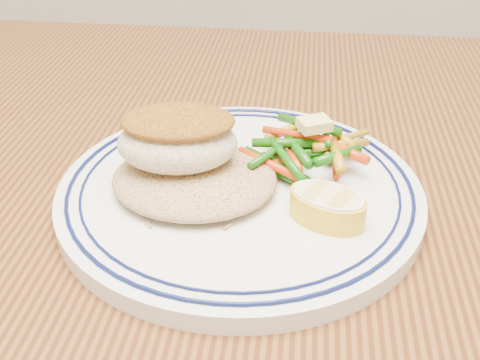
% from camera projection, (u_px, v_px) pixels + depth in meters
% --- Properties ---
extents(dining_table, '(1.50, 0.90, 0.75)m').
position_uv_depth(dining_table, '(245.00, 320.00, 0.50)').
color(dining_table, '#47240E').
rests_on(dining_table, ground).
extents(plate, '(0.28, 0.28, 0.02)m').
position_uv_depth(plate, '(240.00, 191.00, 0.47)').
color(plate, white).
rests_on(plate, dining_table).
extents(rice_pilaf, '(0.13, 0.11, 0.02)m').
position_uv_depth(rice_pilaf, '(195.00, 175.00, 0.46)').
color(rice_pilaf, '#A07C50').
rests_on(rice_pilaf, plate).
extents(fish_fillet, '(0.10, 0.07, 0.05)m').
position_uv_depth(fish_fillet, '(177.00, 138.00, 0.45)').
color(fish_fillet, beige).
rests_on(fish_fillet, rice_pilaf).
extents(vegetable_pile, '(0.11, 0.11, 0.03)m').
position_uv_depth(vegetable_pile, '(307.00, 149.00, 0.49)').
color(vegetable_pile, '#14530A').
rests_on(vegetable_pile, plate).
extents(butter_pat, '(0.03, 0.03, 0.01)m').
position_uv_depth(butter_pat, '(314.00, 124.00, 0.48)').
color(butter_pat, '#EDDA74').
rests_on(butter_pat, vegetable_pile).
extents(lemon_wedge, '(0.07, 0.07, 0.02)m').
position_uv_depth(lemon_wedge, '(327.00, 205.00, 0.42)').
color(lemon_wedge, yellow).
rests_on(lemon_wedge, plate).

